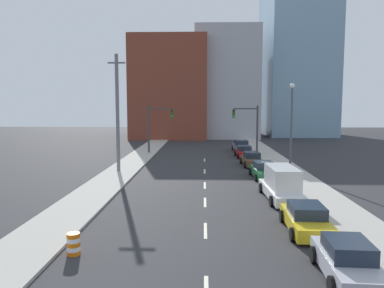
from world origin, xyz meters
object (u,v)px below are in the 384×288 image
(traffic_signal_right, at_px, (250,123))
(sedan_gray, at_px, (241,146))
(box_truck_white, at_px, (281,184))
(sedan_brown, at_px, (252,159))
(sedan_green, at_px, (264,171))
(traffic_signal_left, at_px, (155,123))
(sedan_silver, at_px, (347,261))
(traffic_barrel, at_px, (74,244))
(street_lamp, at_px, (291,121))
(sedan_yellow, at_px, (306,219))
(utility_pole_left_mid, at_px, (117,113))
(sedan_red, at_px, (244,152))

(traffic_signal_right, height_order, sedan_gray, traffic_signal_right)
(box_truck_white, xyz_separation_m, sedan_brown, (-0.21, 13.93, -0.40))
(traffic_signal_right, xyz_separation_m, sedan_green, (-0.76, -15.83, -3.31))
(traffic_signal_left, distance_m, box_truck_white, 26.13)
(sedan_silver, relative_size, sedan_brown, 0.97)
(traffic_barrel, bearing_deg, sedan_brown, 65.92)
(sedan_gray, bearing_deg, street_lamp, -81.25)
(sedan_silver, bearing_deg, box_truck_white, 93.50)
(sedan_yellow, relative_size, sedan_brown, 1.05)
(traffic_signal_right, height_order, box_truck_white, traffic_signal_right)
(utility_pole_left_mid, xyz_separation_m, sedan_green, (13.19, -2.12, -4.95))
(traffic_signal_right, bearing_deg, sedan_silver, -91.18)
(traffic_signal_right, distance_m, traffic_barrel, 35.06)
(traffic_signal_right, bearing_deg, traffic_barrel, -109.25)
(sedan_silver, distance_m, sedan_brown, 25.43)
(box_truck_white, distance_m, sedan_gray, 25.76)
(traffic_signal_right, height_order, sedan_silver, traffic_signal_right)
(sedan_silver, relative_size, box_truck_white, 0.71)
(street_lamp, bearing_deg, traffic_barrel, -124.59)
(traffic_signal_right, height_order, street_lamp, street_lamp)
(traffic_signal_right, xyz_separation_m, sedan_red, (-1.07, -2.93, -3.31))
(sedan_silver, relative_size, sedan_red, 1.02)
(sedan_brown, bearing_deg, sedan_red, 88.04)
(sedan_silver, relative_size, sedan_green, 0.94)
(traffic_barrel, distance_m, street_lamp, 24.44)
(traffic_barrel, distance_m, sedan_silver, 10.94)
(sedan_green, xyz_separation_m, sedan_brown, (-0.21, 6.46, 0.02))
(street_lamp, bearing_deg, sedan_red, 107.50)
(traffic_signal_right, xyz_separation_m, sedan_gray, (-0.89, 2.46, -3.26))
(street_lamp, relative_size, sedan_silver, 1.90)
(utility_pole_left_mid, relative_size, street_lamp, 1.32)
(traffic_signal_left, height_order, box_truck_white, traffic_signal_left)
(sedan_green, bearing_deg, utility_pole_left_mid, 168.34)
(street_lamp, relative_size, sedan_yellow, 1.76)
(traffic_barrel, relative_size, sedan_green, 0.21)
(traffic_signal_left, relative_size, traffic_barrel, 6.57)
(traffic_signal_left, relative_size, sedan_gray, 1.31)
(traffic_signal_left, distance_m, sedan_green, 19.82)
(sedan_yellow, relative_size, box_truck_white, 0.77)
(traffic_signal_left, bearing_deg, sedan_green, -54.08)
(traffic_signal_left, relative_size, sedan_yellow, 1.32)
(sedan_green, relative_size, sedan_gray, 0.97)
(traffic_signal_left, bearing_deg, sedan_brown, -39.75)
(sedan_silver, bearing_deg, sedan_red, 93.92)
(sedan_silver, distance_m, sedan_yellow, 5.18)
(street_lamp, distance_m, box_truck_white, 11.22)
(box_truck_white, bearing_deg, traffic_signal_right, 86.56)
(traffic_signal_right, relative_size, sedan_yellow, 1.32)
(box_truck_white, bearing_deg, sedan_yellow, -92.02)
(utility_pole_left_mid, xyz_separation_m, sedan_red, (12.89, 10.78, -4.95))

